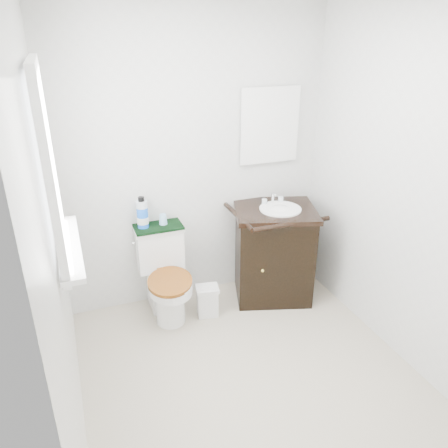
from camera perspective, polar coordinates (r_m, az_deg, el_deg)
floor at (r=3.16m, az=3.73°, el=-19.48°), size 2.40×2.40×0.00m
wall_back at (r=3.55m, az=-3.78°, el=8.10°), size 2.40×0.00×2.40m
wall_front at (r=1.64m, az=22.98°, el=-14.87°), size 2.40×0.00×2.40m
wall_left at (r=2.29m, az=-21.42°, el=-3.02°), size 0.00×2.40×2.40m
wall_right at (r=3.10m, az=23.30°, el=3.69°), size 0.00×2.40×2.40m
window at (r=2.40m, az=-22.08°, el=7.15°), size 0.02×0.70×0.90m
mirror at (r=3.70m, az=5.98°, el=12.67°), size 0.50×0.02×0.60m
toilet at (r=3.62m, az=-7.77°, el=-7.00°), size 0.41×0.64×0.72m
vanity at (r=3.79m, az=6.48°, el=-3.45°), size 0.80×0.74×0.92m
trash_bin at (r=3.64m, az=-2.18°, el=-9.97°), size 0.21×0.18×0.27m
towel at (r=3.53m, az=-8.59°, el=-0.35°), size 0.38×0.22×0.02m
mouthwash_bottle at (r=3.47m, az=-10.62°, el=1.35°), size 0.09×0.09×0.25m
cup at (r=3.53m, az=-7.96°, el=0.63°), size 0.07×0.07×0.08m
soap_bar at (r=3.71m, az=5.37°, el=2.74°), size 0.06×0.04×0.02m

